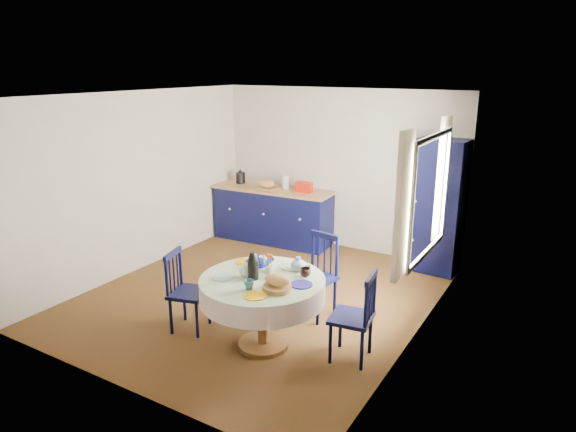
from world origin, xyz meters
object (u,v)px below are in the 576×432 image
(kitchen_counter, at_px, (273,214))
(mug_c, at_px, (305,272))
(pantry_cabinet, at_px, (438,207))
(chair_far, at_px, (317,275))
(mug_b, at_px, (249,285))
(mug_d, at_px, (263,260))
(cobalt_bowl, at_px, (260,263))
(chair_right, at_px, (355,316))
(dining_table, at_px, (263,290))
(chair_left, at_px, (186,290))
(mug_a, at_px, (245,272))

(kitchen_counter, bearing_deg, mug_c, -55.13)
(kitchen_counter, height_order, pantry_cabinet, pantry_cabinet)
(chair_far, relative_size, mug_b, 9.46)
(pantry_cabinet, height_order, mug_d, pantry_cabinet)
(kitchen_counter, distance_m, mug_d, 3.00)
(kitchen_counter, xyz_separation_m, mug_c, (2.06, -2.63, 0.35))
(kitchen_counter, distance_m, cobalt_bowl, 3.04)
(chair_right, bearing_deg, kitchen_counter, -143.16)
(kitchen_counter, xyz_separation_m, chair_far, (1.84, -1.96, 0.02))
(mug_c, bearing_deg, mug_b, -119.33)
(mug_d, bearing_deg, dining_table, -56.99)
(pantry_cabinet, xyz_separation_m, mug_c, (-0.60, -2.73, -0.13))
(mug_b, xyz_separation_m, cobalt_bowl, (-0.25, 0.56, -0.01))
(dining_table, xyz_separation_m, chair_far, (0.12, 0.94, -0.16))
(kitchen_counter, relative_size, chair_left, 2.28)
(dining_table, height_order, mug_d, dining_table)
(pantry_cabinet, relative_size, chair_right, 2.02)
(mug_b, xyz_separation_m, mug_c, (0.31, 0.55, -0.00))
(kitchen_counter, distance_m, chair_right, 3.71)
(dining_table, height_order, cobalt_bowl, dining_table)
(pantry_cabinet, bearing_deg, chair_left, -117.97)
(dining_table, xyz_separation_m, mug_a, (-0.19, -0.04, 0.17))
(kitchen_counter, xyz_separation_m, dining_table, (1.72, -2.90, 0.18))
(cobalt_bowl, bearing_deg, pantry_cabinet, 66.99)
(mug_b, bearing_deg, cobalt_bowl, 113.80)
(chair_left, bearing_deg, chair_far, -61.44)
(chair_right, xyz_separation_m, mug_b, (-0.87, -0.56, 0.35))
(mug_a, bearing_deg, cobalt_bowl, 95.54)
(kitchen_counter, distance_m, pantry_cabinet, 2.70)
(mug_d, distance_m, cobalt_bowl, 0.06)
(mug_d, bearing_deg, chair_right, -3.13)
(dining_table, distance_m, chair_left, 0.97)
(mug_a, height_order, mug_b, mug_a)
(kitchen_counter, xyz_separation_m, chair_left, (0.77, -3.00, -0.01))
(pantry_cabinet, xyz_separation_m, chair_far, (-0.82, -2.06, -0.45))
(chair_far, xyz_separation_m, mug_c, (0.22, -0.67, 0.32))
(pantry_cabinet, relative_size, mug_b, 18.35)
(dining_table, distance_m, cobalt_bowl, 0.38)
(chair_far, distance_m, mug_c, 0.78)
(mug_c, xyz_separation_m, mug_d, (-0.55, 0.06, -0.00))
(mug_a, distance_m, mug_d, 0.37)
(chair_left, relative_size, chair_right, 0.97)
(chair_left, height_order, mug_b, chair_left)
(mug_d, bearing_deg, cobalt_bowl, -93.58)
(pantry_cabinet, xyz_separation_m, mug_b, (-0.91, -3.28, -0.12))
(chair_left, bearing_deg, mug_a, -100.83)
(chair_far, height_order, mug_a, chair_far)
(mug_b, bearing_deg, chair_right, 32.54)
(kitchen_counter, bearing_deg, mug_b, -64.37)
(kitchen_counter, bearing_deg, mug_d, -62.77)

